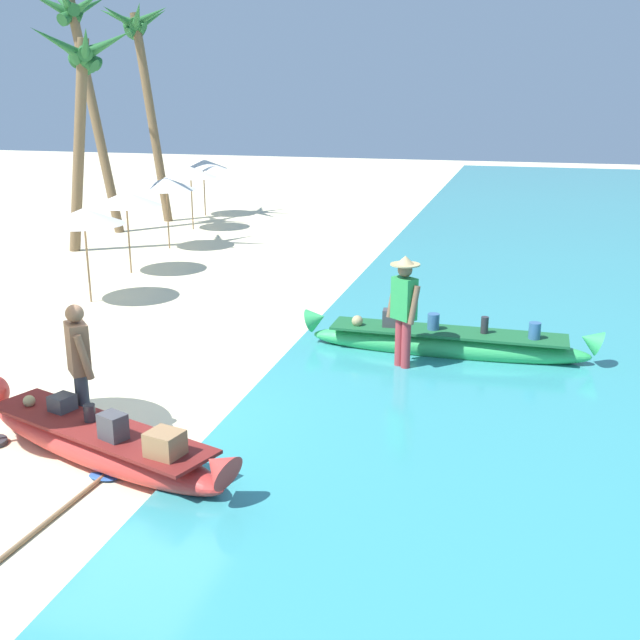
# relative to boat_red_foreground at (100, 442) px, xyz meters

# --- Properties ---
(ground_plane) EXTENTS (80.00, 80.00, 0.00)m
(ground_plane) POSITION_rel_boat_red_foreground_xyz_m (-0.46, 1.05, -0.27)
(ground_plane) COLOR beige
(boat_red_foreground) EXTENTS (3.99, 1.90, 0.75)m
(boat_red_foreground) POSITION_rel_boat_red_foreground_xyz_m (0.00, 0.00, 0.00)
(boat_red_foreground) COLOR red
(boat_red_foreground) RESTS_ON ground
(boat_green_midground) EXTENTS (4.73, 0.70, 0.75)m
(boat_green_midground) POSITION_rel_boat_red_foreground_xyz_m (3.46, 4.68, -0.00)
(boat_green_midground) COLOR #38B760
(boat_green_midground) RESTS_ON ground
(person_vendor_hatted) EXTENTS (0.56, 0.50, 1.82)m
(person_vendor_hatted) POSITION_rel_boat_red_foreground_xyz_m (2.88, 3.88, 0.78)
(person_vendor_hatted) COLOR #B2383D
(person_vendor_hatted) RESTS_ON ground
(person_tourist_customer) EXTENTS (0.53, 0.54, 1.71)m
(person_tourist_customer) POSITION_rel_boat_red_foreground_xyz_m (-0.56, 0.60, 0.70)
(person_tourist_customer) COLOR #333842
(person_tourist_customer) RESTS_ON ground
(parasol_row_0) EXTENTS (1.60, 1.60, 1.91)m
(parasol_row_0) POSITION_rel_boat_red_foreground_xyz_m (-3.91, 6.28, 1.48)
(parasol_row_0) COLOR #8E6B47
(parasol_row_0) RESTS_ON ground
(parasol_row_1) EXTENTS (1.60, 1.60, 1.91)m
(parasol_row_1) POSITION_rel_boat_red_foreground_xyz_m (-4.38, 8.83, 1.48)
(parasol_row_1) COLOR #8E6B47
(parasol_row_1) RESTS_ON ground
(parasol_row_2) EXTENTS (1.60, 1.60, 1.91)m
(parasol_row_2) POSITION_rel_boat_red_foreground_xyz_m (-4.79, 11.75, 1.48)
(parasol_row_2) COLOR #8E6B47
(parasol_row_2) RESTS_ON ground
(parasol_row_3) EXTENTS (1.60, 1.60, 1.91)m
(parasol_row_3) POSITION_rel_boat_red_foreground_xyz_m (-5.40, 14.69, 1.48)
(parasol_row_3) COLOR #8E6B47
(parasol_row_3) RESTS_ON ground
(parasol_row_4) EXTENTS (1.60, 1.60, 1.91)m
(parasol_row_4) POSITION_rel_boat_red_foreground_xyz_m (-6.12, 17.32, 1.48)
(parasol_row_4) COLOR #8E6B47
(parasol_row_4) RESTS_ON ground
(palm_tree_tall_inland) EXTENTS (2.68, 2.77, 5.72)m
(palm_tree_tall_inland) POSITION_rel_boat_red_foreground_xyz_m (-6.41, 10.78, 4.30)
(palm_tree_tall_inland) COLOR brown
(palm_tree_tall_inland) RESTS_ON ground
(palm_tree_leaning_seaward) EXTENTS (2.48, 2.53, 6.75)m
(palm_tree_leaning_seaward) POSITION_rel_boat_red_foreground_xyz_m (-7.46, 15.90, 5.09)
(palm_tree_leaning_seaward) COLOR brown
(palm_tree_leaning_seaward) RESTS_ON ground
(palm_tree_mid_cluster) EXTENTS (2.34, 2.86, 6.96)m
(palm_tree_mid_cluster) POSITION_rel_boat_red_foreground_xyz_m (-8.23, 13.69, 5.16)
(palm_tree_mid_cluster) COLOR brown
(palm_tree_mid_cluster) RESTS_ON ground
(paddle) EXTENTS (0.37, 1.90, 0.05)m
(paddle) POSITION_rel_boat_red_foreground_xyz_m (0.18, -0.94, -0.24)
(paddle) COLOR #8E6B47
(paddle) RESTS_ON ground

